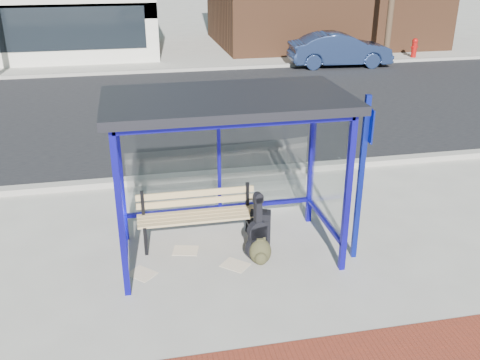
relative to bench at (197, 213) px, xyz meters
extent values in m
plane|color=#B2ADA0|center=(0.40, -0.46, -0.49)|extent=(120.00, 120.00, 0.00)
cube|color=gray|center=(0.40, 2.44, -0.43)|extent=(60.00, 0.25, 0.12)
cube|color=black|center=(0.40, 7.54, -0.49)|extent=(60.00, 10.00, 0.00)
cube|color=gray|center=(0.40, 12.64, -0.43)|extent=(60.00, 0.25, 0.12)
cube|color=#B2ADA0|center=(0.40, 14.54, -0.48)|extent=(60.00, 4.00, 0.01)
cube|color=#110D96|center=(-1.10, -1.21, 0.66)|extent=(0.08, 0.08, 2.30)
cube|color=#110D96|center=(1.90, -1.21, 0.66)|extent=(0.08, 0.08, 2.30)
cube|color=#110D96|center=(-1.10, 0.29, 0.66)|extent=(0.08, 0.08, 2.30)
cube|color=#110D96|center=(1.90, 0.29, 0.66)|extent=(0.08, 0.08, 2.30)
cube|color=#110D96|center=(0.40, 0.29, 1.77)|extent=(3.00, 0.08, 0.08)
cube|color=#110D96|center=(0.40, -1.21, 1.77)|extent=(3.00, 0.08, 0.08)
cube|color=#110D96|center=(-1.10, -0.46, 1.77)|extent=(0.08, 1.50, 0.08)
cube|color=#110D96|center=(1.90, -0.46, 1.77)|extent=(0.08, 1.50, 0.08)
cube|color=#110D96|center=(0.40, 0.29, -0.09)|extent=(3.00, 0.08, 0.06)
cube|color=#110D96|center=(-1.10, -0.46, -0.09)|extent=(0.08, 1.50, 0.06)
cube|color=#110D96|center=(1.90, -0.46, -0.09)|extent=(0.08, 1.50, 0.06)
cube|color=#110D96|center=(0.40, 0.29, 0.86)|extent=(0.05, 0.05, 1.90)
cube|color=silver|center=(0.40, 0.29, 0.82)|extent=(2.84, 0.01, 1.82)
cube|color=silver|center=(-1.10, -0.46, 0.82)|extent=(0.02, 1.34, 1.82)
cube|color=silver|center=(1.90, -0.46, 0.82)|extent=(0.02, 1.34, 1.82)
cube|color=black|center=(0.40, -0.46, 1.87)|extent=(3.30, 1.80, 0.12)
cube|color=black|center=(-0.81, -0.26, -0.26)|extent=(0.05, 0.05, 0.46)
cube|color=black|center=(-0.81, 0.14, -0.06)|extent=(0.05, 0.05, 0.86)
cube|color=black|center=(-0.81, -0.06, -0.26)|extent=(0.05, 0.41, 0.05)
cube|color=black|center=(0.81, -0.27, -0.26)|extent=(0.05, 0.05, 0.46)
cube|color=black|center=(0.81, 0.13, -0.06)|extent=(0.05, 0.05, 0.86)
cube|color=black|center=(0.81, -0.07, -0.26)|extent=(0.05, 0.41, 0.05)
cube|color=#D0B878|center=(0.00, -0.23, -0.03)|extent=(1.83, 0.10, 0.04)
cube|color=#D0B878|center=(0.00, -0.12, -0.03)|extent=(1.83, 0.10, 0.04)
cube|color=#D0B878|center=(0.00, -0.01, -0.03)|extent=(1.83, 0.10, 0.04)
cube|color=#D0B878|center=(0.00, 0.10, -0.03)|extent=(1.83, 0.10, 0.04)
cube|color=#D0B878|center=(0.00, 0.15, 0.12)|extent=(1.83, 0.04, 0.10)
cube|color=#D0B878|center=(0.00, 0.15, 0.26)|extent=(1.83, 0.04, 0.10)
cylinder|color=black|center=(0.78, -0.71, -0.30)|extent=(0.38, 0.20, 0.37)
cylinder|color=black|center=(0.78, -0.71, -0.01)|extent=(0.32, 0.18, 0.31)
cube|color=black|center=(0.78, -0.71, -0.16)|extent=(0.28, 0.17, 0.44)
cube|color=black|center=(0.78, -0.71, 0.28)|extent=(0.12, 0.11, 0.44)
cube|color=black|center=(0.78, -0.71, 0.48)|extent=(0.15, 0.12, 0.09)
cube|color=black|center=(0.95, -0.21, -0.23)|extent=(0.36, 0.28, 0.50)
cylinder|color=black|center=(0.83, -0.18, -0.47)|extent=(0.09, 0.19, 0.05)
cylinder|color=black|center=(1.06, -0.24, -0.47)|extent=(0.09, 0.19, 0.05)
cube|color=black|center=(0.95, -0.21, 0.05)|extent=(0.20, 0.09, 0.04)
cube|color=black|center=(0.92, -0.31, -0.22)|extent=(0.25, 0.08, 0.27)
ellipsoid|color=#302E1A|center=(0.80, -0.83, -0.30)|extent=(0.35, 0.27, 0.38)
ellipsoid|color=#302E1A|center=(0.78, -0.94, -0.35)|extent=(0.20, 0.15, 0.20)
cube|color=#302E1A|center=(0.80, -0.80, -0.12)|extent=(0.11, 0.06, 0.03)
cube|color=navy|center=(2.20, -0.93, 0.74)|extent=(0.08, 0.08, 2.45)
cube|color=navy|center=(2.24, -0.93, 1.56)|extent=(0.05, 0.31, 0.46)
cube|color=white|center=(-0.90, -0.77, -0.49)|extent=(0.46, 0.46, 0.01)
cube|color=white|center=(0.43, -0.82, -0.49)|extent=(0.47, 0.46, 0.01)
cube|color=white|center=(-0.23, -0.27, -0.49)|extent=(0.44, 0.38, 0.01)
imported|color=#1B294B|center=(7.15, 12.33, 0.15)|extent=(3.99, 1.65, 1.28)
cylinder|color=#9D0D0B|center=(10.90, 13.42, -0.17)|extent=(0.21, 0.21, 0.64)
sphere|color=#9D0D0B|center=(10.90, 13.42, 0.19)|extent=(0.24, 0.24, 0.24)
cylinder|color=#9D0D0B|center=(10.90, 13.42, -0.06)|extent=(0.36, 0.24, 0.11)
camera|label=1|loc=(-0.84, -7.29, 3.72)|focal=40.00mm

